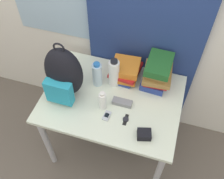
% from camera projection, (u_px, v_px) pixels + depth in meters
% --- Properties ---
extents(wall_back, '(6.00, 0.06, 2.50)m').
position_uv_depth(wall_back, '(130.00, 9.00, 1.93)').
color(wall_back, silver).
rests_on(wall_back, ground_plane).
extents(curtain_blue, '(0.90, 0.04, 2.50)m').
position_uv_depth(curtain_blue, '(147.00, 16.00, 1.87)').
color(curtain_blue, navy).
rests_on(curtain_blue, ground_plane).
extents(desk, '(1.06, 0.78, 0.76)m').
position_uv_depth(desk, '(112.00, 105.00, 2.11)').
color(desk, silver).
rests_on(desk, ground_plane).
extents(backpack, '(0.29, 0.25, 0.50)m').
position_uv_depth(backpack, '(63.00, 74.00, 1.89)').
color(backpack, black).
rests_on(backpack, desk).
extents(book_stack_left, '(0.24, 0.27, 0.15)m').
position_uv_depth(book_stack_left, '(126.00, 70.00, 2.10)').
color(book_stack_left, navy).
rests_on(book_stack_left, desk).
extents(book_stack_center, '(0.23, 0.28, 0.25)m').
position_uv_depth(book_stack_center, '(157.00, 73.00, 2.02)').
color(book_stack_center, navy).
rests_on(book_stack_center, desk).
extents(water_bottle, '(0.08, 0.08, 0.23)m').
position_uv_depth(water_bottle, '(97.00, 74.00, 2.03)').
color(water_bottle, silver).
rests_on(water_bottle, desk).
extents(sports_bottle, '(0.08, 0.08, 0.26)m').
position_uv_depth(sports_bottle, '(114.00, 73.00, 2.02)').
color(sports_bottle, white).
rests_on(sports_bottle, desk).
extents(sunscreen_bottle, '(0.05, 0.05, 0.18)m').
position_uv_depth(sunscreen_bottle, '(103.00, 101.00, 1.91)').
color(sunscreen_bottle, white).
rests_on(sunscreen_bottle, desk).
extents(cell_phone, '(0.05, 0.09, 0.02)m').
position_uv_depth(cell_phone, '(107.00, 116.00, 1.91)').
color(cell_phone, '#B7BCC6').
rests_on(cell_phone, desk).
extents(sunglasses_case, '(0.15, 0.06, 0.04)m').
position_uv_depth(sunglasses_case, '(122.00, 102.00, 1.98)').
color(sunglasses_case, gray).
rests_on(sunglasses_case, desk).
extents(camera_pouch, '(0.11, 0.10, 0.06)m').
position_uv_depth(camera_pouch, '(144.00, 134.00, 1.79)').
color(camera_pouch, black).
rests_on(camera_pouch, desk).
extents(wristwatch, '(0.04, 0.09, 0.01)m').
position_uv_depth(wristwatch, '(126.00, 120.00, 1.90)').
color(wristwatch, black).
rests_on(wristwatch, desk).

